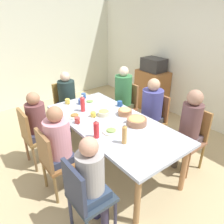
{
  "coord_description": "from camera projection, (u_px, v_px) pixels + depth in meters",
  "views": [
    {
      "loc": [
        2.07,
        -1.6,
        2.16
      ],
      "look_at": [
        0.0,
        0.0,
        0.88
      ],
      "focal_mm": 34.57,
      "sensor_mm": 36.0,
      "label": 1
    }
  ],
  "objects": [
    {
      "name": "ground_plane",
      "position": [
        112.0,
        164.0,
        3.3
      ],
      "size": [
        7.25,
        7.25,
        0.0
      ],
      "primitive_type": "plane",
      "color": "tan"
    },
    {
      "name": "wall_back",
      "position": [
        208.0,
        59.0,
        3.96
      ],
      "size": [
        6.28,
        0.12,
        2.6
      ],
      "primitive_type": "cube",
      "color": "silver",
      "rests_on": "ground_plane"
    },
    {
      "name": "wall_left",
      "position": [
        30.0,
        49.0,
        4.92
      ],
      "size": [
        0.12,
        4.6,
        2.6
      ],
      "primitive_type": "cube",
      "color": "silver",
      "rests_on": "ground_plane"
    },
    {
      "name": "dining_table",
      "position": [
        112.0,
        126.0,
        3.01
      ],
      "size": [
        2.11,
        1.0,
        0.73
      ],
      "color": "#AEB9CC",
      "rests_on": "ground_plane"
    },
    {
      "name": "chair_0",
      "position": [
        66.0,
        103.0,
        4.09
      ],
      "size": [
        0.4,
        0.4,
        0.9
      ],
      "color": "olive",
      "rests_on": "ground_plane"
    },
    {
      "name": "person_0",
      "position": [
        67.0,
        96.0,
        3.95
      ],
      "size": [
        0.31,
        0.31,
        1.14
      ],
      "color": "#362A52",
      "rests_on": "ground_plane"
    },
    {
      "name": "chair_1",
      "position": [
        154.0,
        118.0,
        3.56
      ],
      "size": [
        0.4,
        0.4,
        0.9
      ],
      "color": "olive",
      "rests_on": "ground_plane"
    },
    {
      "name": "person_1",
      "position": [
        151.0,
        108.0,
        3.42
      ],
      "size": [
        0.33,
        0.33,
        1.2
      ],
      "color": "#483741",
      "rests_on": "ground_plane"
    },
    {
      "name": "chair_2",
      "position": [
        191.0,
        136.0,
        3.06
      ],
      "size": [
        0.4,
        0.4,
        0.9
      ],
      "color": "brown",
      "rests_on": "ground_plane"
    },
    {
      "name": "person_2",
      "position": [
        190.0,
        125.0,
        2.92
      ],
      "size": [
        0.3,
        0.3,
        1.22
      ],
      "color": "brown",
      "rests_on": "ground_plane"
    },
    {
      "name": "chair_3",
      "position": [
        54.0,
        159.0,
        2.59
      ],
      "size": [
        0.4,
        0.4,
        0.9
      ],
      "color": "brown",
      "rests_on": "ground_plane"
    },
    {
      "name": "person_3",
      "position": [
        59.0,
        143.0,
        2.55
      ],
      "size": [
        0.3,
        0.3,
        1.18
      ],
      "color": "#2D2A45",
      "rests_on": "ground_plane"
    },
    {
      "name": "chair_4",
      "position": [
        126.0,
        104.0,
        4.06
      ],
      "size": [
        0.4,
        0.4,
        0.9
      ],
      "color": "#935936",
      "rests_on": "ground_plane"
    },
    {
      "name": "person_4",
      "position": [
        123.0,
        94.0,
        3.91
      ],
      "size": [
        0.31,
        0.31,
        1.24
      ],
      "color": "brown",
      "rests_on": "ground_plane"
    },
    {
      "name": "chair_5",
      "position": [
        85.0,
        195.0,
        2.09
      ],
      "size": [
        0.4,
        0.4,
        0.9
      ],
      "color": "#2A3745",
      "rests_on": "ground_plane"
    },
    {
      "name": "person_5",
      "position": [
        92.0,
        179.0,
        2.07
      ],
      "size": [
        0.3,
        0.3,
        1.14
      ],
      "color": "#2C2A53",
      "rests_on": "ground_plane"
    },
    {
      "name": "chair_6",
      "position": [
        34.0,
        135.0,
        3.09
      ],
      "size": [
        0.4,
        0.4,
        0.9
      ],
      "color": "olive",
      "rests_on": "ground_plane"
    },
    {
      "name": "person_6",
      "position": [
        38.0,
        123.0,
        3.07
      ],
      "size": [
        0.3,
        0.3,
        1.14
      ],
      "color": "#333C4E",
      "rests_on": "ground_plane"
    },
    {
      "name": "plate_0",
      "position": [
        90.0,
        102.0,
        3.57
      ],
      "size": [
        0.21,
        0.21,
        0.04
      ],
      "color": "white",
      "rests_on": "dining_table"
    },
    {
      "name": "plate_1",
      "position": [
        111.0,
        131.0,
        2.73
      ],
      "size": [
        0.22,
        0.22,
        0.04
      ],
      "color": "#E1E9C2",
      "rests_on": "dining_table"
    },
    {
      "name": "plate_2",
      "position": [
        75.0,
        116.0,
        3.11
      ],
      "size": [
        0.21,
        0.21,
        0.04
      ],
      "color": "silver",
      "rests_on": "dining_table"
    },
    {
      "name": "bowl_0",
      "position": [
        137.0,
        121.0,
        2.89
      ],
      "size": [
        0.27,
        0.27,
        0.11
      ],
      "color": "#956547",
      "rests_on": "dining_table"
    },
    {
      "name": "bowl_1",
      "position": [
        104.0,
        113.0,
        3.14
      ],
      "size": [
        0.18,
        0.18,
        0.08
      ],
      "color": "beige",
      "rests_on": "dining_table"
    },
    {
      "name": "bowl_2",
      "position": [
        125.0,
        112.0,
        3.16
      ],
      "size": [
        0.2,
        0.2,
        0.1
      ],
      "color": "#A26A43",
      "rests_on": "dining_table"
    },
    {
      "name": "cup_0",
      "position": [
        120.0,
        104.0,
        3.43
      ],
      "size": [
        0.12,
        0.08,
        0.08
      ],
      "color": "#2A5696",
      "rests_on": "dining_table"
    },
    {
      "name": "cup_1",
      "position": [
        93.0,
        114.0,
        3.1
      ],
      "size": [
        0.11,
        0.08,
        0.07
      ],
      "color": "yellow",
      "rests_on": "dining_table"
    },
    {
      "name": "cup_2",
      "position": [
        81.0,
        102.0,
        3.51
      ],
      "size": [
        0.12,
        0.08,
        0.08
      ],
      "color": "#364F95",
      "rests_on": "dining_table"
    },
    {
      "name": "cup_3",
      "position": [
        84.0,
        96.0,
        3.72
      ],
      "size": [
        0.11,
        0.08,
        0.09
      ],
      "color": "#3C639C",
      "rests_on": "dining_table"
    },
    {
      "name": "cup_4",
      "position": [
        68.0,
        101.0,
        3.52
      ],
      "size": [
        0.11,
        0.08,
        0.08
      ],
      "color": "#E9C751",
      "rests_on": "dining_table"
    },
    {
      "name": "cup_5",
      "position": [
        77.0,
        120.0,
        2.93
      ],
      "size": [
        0.11,
        0.07,
        0.08
      ],
      "color": "#C74644",
      "rests_on": "dining_table"
    },
    {
      "name": "bottle_0",
      "position": [
        124.0,
        134.0,
        2.46
      ],
      "size": [
        0.06,
        0.06,
        0.25
      ],
      "color": "tan",
      "rests_on": "dining_table"
    },
    {
      "name": "bottle_1",
      "position": [
        96.0,
        129.0,
        2.57
      ],
      "size": [
        0.07,
        0.07,
        0.24
      ],
      "color": "red",
      "rests_on": "dining_table"
    },
    {
      "name": "bottle_2",
      "position": [
        83.0,
        104.0,
        3.23
      ],
      "size": [
        0.07,
        0.07,
        0.25
      ],
      "color": "red",
      "rests_on": "dining_table"
    },
    {
      "name": "side_cabinet",
      "position": [
        151.0,
        90.0,
        4.9
      ],
      "size": [
        0.7,
        0.44,
        0.9
      ],
      "primitive_type": "cube",
      "color": "#945D31",
      "rests_on": "ground_plane"
    },
    {
      "name": "microwave",
      "position": [
        154.0,
        65.0,
        4.64
      ],
      "size": [
        0.48,
        0.36,
        0.28
      ],
      "primitive_type": "cube",
      "color": "#2C2B2D",
      "rests_on": "side_cabinet"
    }
  ]
}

